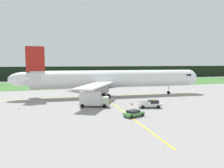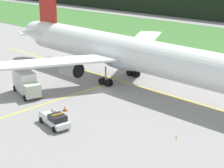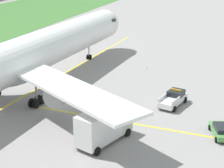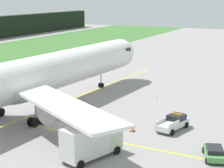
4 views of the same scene
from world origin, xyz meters
TOP-DOWN VIEW (x-y plane):
  - ground at (0.00, 0.00)m, footprint 320.00×320.00m
  - taxiway_centerline_main at (2.44, 6.24)m, footprint 81.20×4.85m
  - taxiway_centerline_spur at (-2.76, -17.10)m, footprint 2.52×39.60m
  - airliner at (1.95, 6.27)m, footprint 61.17×42.42m
  - ops_pickup_truck at (4.83, -13.79)m, footprint 5.62×3.17m
  - catering_truck at (-7.90, -8.76)m, footprint 7.29×4.48m
  - staff_car at (-2.27, -20.38)m, footprint 4.52×3.09m
  - apron_cone at (1.92, -9.44)m, footprint 0.60×0.60m
  - taxiway_edge_light_east at (18.74, -6.71)m, footprint 0.12×0.12m

SIDE VIEW (x-z plane):
  - ground at x=0.00m, z-range 0.00..0.00m
  - taxiway_centerline_main at x=2.44m, z-range 0.00..0.01m
  - taxiway_centerline_spur at x=-2.76m, z-range 0.00..0.01m
  - taxiway_edge_light_east at x=18.74m, z-range 0.02..0.52m
  - apron_cone at x=1.92m, z-range -0.01..0.75m
  - staff_car at x=-2.27m, z-range 0.05..1.35m
  - ops_pickup_truck at x=4.83m, z-range -0.07..1.87m
  - catering_truck at x=-7.90m, z-range 0.00..3.85m
  - airliner at x=1.95m, z-range -2.32..13.02m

